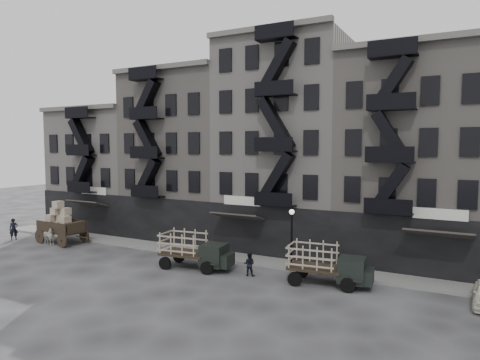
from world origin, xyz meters
The scene contains 13 objects.
ground centered at (0.00, 0.00, 0.00)m, with size 140.00×140.00×0.00m, color #38383A.
sidewalk centered at (0.00, 3.75, 0.07)m, with size 55.00×2.50×0.15m, color slate.
building_west centered at (-20.00, 9.83, 6.00)m, with size 10.00×11.35×13.20m.
building_midwest centered at (-10.00, 9.83, 7.50)m, with size 10.00×11.35×16.20m.
building_center centered at (0.00, 9.82, 8.50)m, with size 10.00×11.35×18.20m.
building_mideast centered at (10.00, 9.83, 7.50)m, with size 10.00×11.35×16.20m.
lamp_post centered at (3.00, 2.60, 2.78)m, with size 0.36×0.36×4.28m.
horse centered at (-18.50, 0.01, 0.80)m, with size 0.86×1.89×1.60m, color beige.
wagon centered at (-18.12, 1.10, 2.11)m, with size 4.53×2.66×3.70m.
stake_truck_west centered at (-3.22, 0.02, 1.47)m, with size 5.31×2.60×2.57m.
stake_truck_east centered at (5.99, 0.89, 1.46)m, with size 5.25×2.55×2.55m.
pedestrian_west centered at (-22.89, -0.11, 0.99)m, with size 0.72×0.47×1.98m, color black.
pedestrian_mid centered at (0.92, 0.31, 0.78)m, with size 0.76×0.59×1.56m, color black.
Camera 1 is at (13.33, -24.42, 8.58)m, focal length 32.00 mm.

